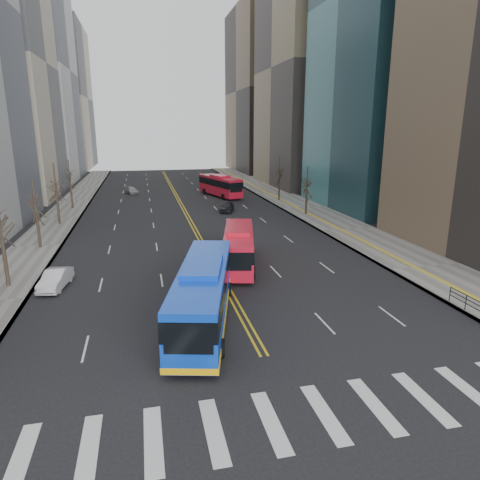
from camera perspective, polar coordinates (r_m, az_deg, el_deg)
The scene contains 14 objects.
ground at distance 19.37m, azimuth 7.73°, elevation -22.38°, with size 220.00×220.00×0.00m, color black.
sidewalk_right at distance 64.79m, azimuth 8.39°, elevation 4.31°, with size 7.00×130.00×0.15m, color slate.
sidewalk_left at distance 61.42m, azimuth -22.74°, elevation 2.74°, with size 5.00×130.00×0.15m, color slate.
crosswalk at distance 19.36m, azimuth 7.73°, elevation -22.37°, with size 26.70×4.00×0.01m.
centerline at distance 70.56m, azimuth -8.07°, elevation 5.12°, with size 0.55×100.00×0.01m.
office_towers at distance 83.97m, azimuth -9.50°, elevation 22.98°, with size 83.00×134.00×58.00m.
street_trees at distance 49.40m, azimuth -14.51°, elevation 6.41°, with size 35.20×47.20×7.60m.
blue_bus at distance 26.28m, azimuth -4.92°, elevation -6.88°, with size 5.88×13.37×3.78m.
red_bus_near at distance 36.75m, azimuth -0.18°, elevation -0.65°, with size 4.86×10.88×3.38m.
red_bus_far at distance 75.16m, azimuth -2.67°, elevation 7.41°, with size 5.91×11.97×3.69m.
car_white at distance 34.90m, azimuth -23.40°, elevation -4.80°, with size 1.47×4.22×1.39m, color silver.
car_dark_mid at distance 61.15m, azimuth -1.76°, elevation 4.45°, with size 1.69×4.19×1.43m, color black.
car_silver at distance 80.27m, azimuth -14.25°, elevation 6.39°, with size 1.66×4.08×1.18m, color gray.
car_dark_far at distance 92.41m, azimuth -1.42°, elevation 7.88°, with size 1.95×4.22×1.17m, color black.
Camera 1 is at (-5.76, -14.36, 11.65)m, focal length 32.00 mm.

